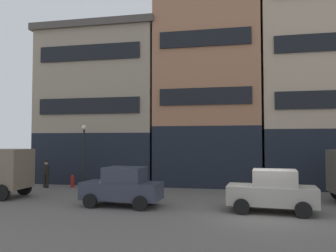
{
  "coord_description": "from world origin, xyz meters",
  "views": [
    {
      "loc": [
        -1.12,
        -14.48,
        3.05
      ],
      "look_at": [
        -4.49,
        2.05,
        3.82
      ],
      "focal_mm": 35.92,
      "sensor_mm": 36.0,
      "label": 1
    }
  ],
  "objects_px": {
    "streetlamp_curbside": "(84,147)",
    "fire_hydrant_curbside": "(73,181)",
    "sedan_dark": "(122,187)",
    "sedan_light": "(272,191)",
    "pedestrian_officer": "(46,173)"
  },
  "relations": [
    {
      "from": "pedestrian_officer",
      "to": "fire_hydrant_curbside",
      "type": "distance_m",
      "value": 1.78
    },
    {
      "from": "streetlamp_curbside",
      "to": "fire_hydrant_curbside",
      "type": "relative_size",
      "value": 4.96
    },
    {
      "from": "pedestrian_officer",
      "to": "streetlamp_curbside",
      "type": "bearing_deg",
      "value": 8.8
    },
    {
      "from": "sedan_light",
      "to": "fire_hydrant_curbside",
      "type": "distance_m",
      "value": 13.32
    },
    {
      "from": "streetlamp_curbside",
      "to": "fire_hydrant_curbside",
      "type": "xyz_separation_m",
      "value": [
        -0.86,
        0.16,
        -2.24
      ]
    },
    {
      "from": "sedan_light",
      "to": "streetlamp_curbside",
      "type": "bearing_deg",
      "value": 154.76
    },
    {
      "from": "sedan_dark",
      "to": "pedestrian_officer",
      "type": "height_order",
      "value": "sedan_dark"
    },
    {
      "from": "sedan_dark",
      "to": "pedestrian_officer",
      "type": "distance_m",
      "value": 8.52
    },
    {
      "from": "streetlamp_curbside",
      "to": "fire_hydrant_curbside",
      "type": "distance_m",
      "value": 2.41
    },
    {
      "from": "sedan_light",
      "to": "pedestrian_officer",
      "type": "relative_size",
      "value": 2.13
    },
    {
      "from": "pedestrian_officer",
      "to": "fire_hydrant_curbside",
      "type": "xyz_separation_m",
      "value": [
        1.6,
        0.54,
        -0.55
      ]
    },
    {
      "from": "sedan_light",
      "to": "pedestrian_officer",
      "type": "xyz_separation_m",
      "value": [
        -13.73,
        4.93,
        0.07
      ]
    },
    {
      "from": "sedan_dark",
      "to": "streetlamp_curbside",
      "type": "bearing_deg",
      "value": 130.44
    },
    {
      "from": "sedan_light",
      "to": "streetlamp_curbside",
      "type": "xyz_separation_m",
      "value": [
        -11.27,
        5.31,
        1.76
      ]
    },
    {
      "from": "sedan_dark",
      "to": "sedan_light",
      "type": "xyz_separation_m",
      "value": [
        6.77,
        -0.03,
        0.0
      ]
    }
  ]
}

